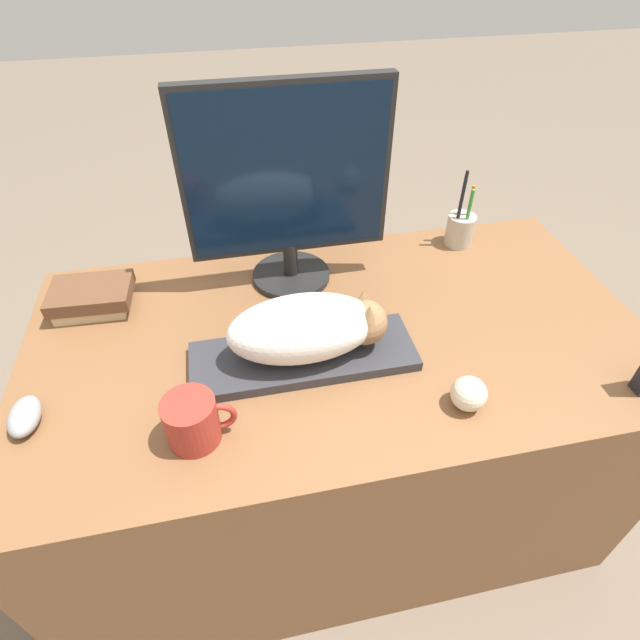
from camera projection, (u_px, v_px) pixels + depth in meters
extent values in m
plane|color=#6B5B4C|center=(365.00, 620.00, 1.33)|extent=(12.00, 12.00, 0.00)
cube|color=brown|center=(336.00, 426.00, 1.37)|extent=(1.41, 0.76, 0.71)
cube|color=#2D2D33|center=(303.00, 356.00, 1.06)|extent=(0.48, 0.16, 0.02)
ellipsoid|color=white|center=(303.00, 328.00, 1.01)|extent=(0.31, 0.15, 0.14)
sphere|color=olive|center=(365.00, 322.00, 1.03)|extent=(0.10, 0.10, 0.10)
cone|color=olive|center=(369.00, 313.00, 0.99)|extent=(0.03, 0.03, 0.04)
cone|color=olive|center=(363.00, 298.00, 1.02)|extent=(0.03, 0.03, 0.04)
cylinder|color=black|center=(291.00, 275.00, 1.29)|extent=(0.20, 0.20, 0.02)
cylinder|color=black|center=(290.00, 258.00, 1.25)|extent=(0.04, 0.04, 0.09)
cube|color=black|center=(286.00, 172.00, 1.10)|extent=(0.47, 0.03, 0.39)
cube|color=black|center=(287.00, 174.00, 1.10)|extent=(0.45, 0.01, 0.37)
ellipsoid|color=gray|center=(25.00, 416.00, 0.93)|extent=(0.06, 0.10, 0.04)
cylinder|color=#9E2D23|center=(191.00, 421.00, 0.89)|extent=(0.10, 0.10, 0.10)
torus|color=#9E2D23|center=(219.00, 417.00, 0.90)|extent=(0.07, 0.01, 0.07)
cylinder|color=#B2A893|center=(460.00, 230.00, 1.39)|extent=(0.08, 0.08, 0.09)
cylinder|color=orange|center=(469.00, 209.00, 1.35)|extent=(0.01, 0.01, 0.14)
cylinder|color=#1E47B2|center=(461.00, 204.00, 1.35)|extent=(0.01, 0.01, 0.16)
cylinder|color=black|center=(461.00, 204.00, 1.32)|extent=(0.01, 0.01, 0.19)
cylinder|color=#338C38|center=(468.00, 213.00, 1.33)|extent=(0.01, 0.01, 0.14)
sphere|color=beige|center=(469.00, 394.00, 0.96)|extent=(0.07, 0.07, 0.07)
cube|color=#C6B284|center=(92.00, 303.00, 1.19)|extent=(0.16, 0.12, 0.03)
cube|color=brown|center=(91.00, 293.00, 1.17)|extent=(0.19, 0.14, 0.03)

